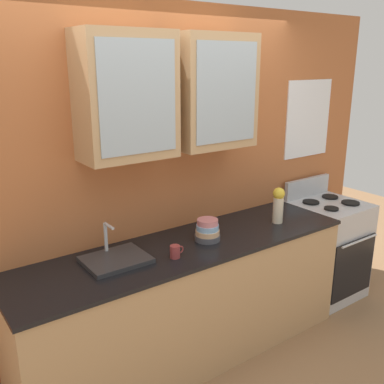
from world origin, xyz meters
The scene contains 8 objects.
ground_plane centered at (0.00, 0.00, 0.00)m, with size 10.00×10.00×0.00m, color #936B47.
back_wall_unit centered at (0.01, 0.34, 1.44)m, with size 4.53×0.42×2.59m.
counter centered at (0.00, 0.00, 0.46)m, with size 2.60×0.68×0.92m.
stove_range centered at (1.61, 0.00, 0.47)m, with size 0.62×0.65×1.10m.
sink_faucet centered at (-0.55, 0.05, 0.94)m, with size 0.41×0.33×0.24m.
bowl_stack centered at (0.16, -0.01, 0.99)m, with size 0.19×0.19×0.16m.
vase centered at (0.85, -0.06, 1.08)m, with size 0.10×0.10×0.29m.
cup_near_sink centered at (-0.19, -0.12, 0.96)m, with size 0.10×0.07×0.09m.
Camera 1 is at (-1.67, -2.36, 2.19)m, focal length 41.03 mm.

